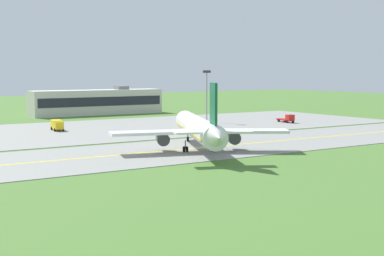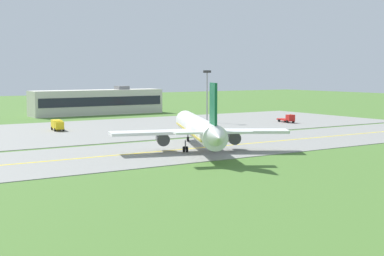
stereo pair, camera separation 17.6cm
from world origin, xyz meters
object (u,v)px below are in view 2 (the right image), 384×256
object	(u,v)px
service_truck_baggage	(288,119)
service_truck_catering	(57,125)
airplane_lead	(198,128)
apron_light_mast	(207,89)
service_truck_fuel	(201,122)

from	to	relation	value
service_truck_baggage	service_truck_catering	world-z (taller)	service_truck_catering
airplane_lead	service_truck_baggage	world-z (taller)	airplane_lead
airplane_lead	service_truck_catering	size ratio (longest dim) A/B	6.00
apron_light_mast	airplane_lead	bearing A→B (deg)	-126.11
service_truck_fuel	apron_light_mast	world-z (taller)	apron_light_mast
service_truck_fuel	apron_light_mast	xyz separation A→B (m)	(8.32, 9.32, 8.14)
airplane_lead	service_truck_fuel	size ratio (longest dim) A/B	5.57
service_truck_baggage	service_truck_catering	bearing A→B (deg)	166.69
airplane_lead	apron_light_mast	size ratio (longest dim) A/B	2.55
airplane_lead	service_truck_baggage	size ratio (longest dim) A/B	5.63
airplane_lead	service_truck_fuel	xyz separation A→B (m)	(26.12, 37.88, -2.95)
service_truck_baggage	service_truck_fuel	xyz separation A→B (m)	(-26.39, 4.44, 0.00)
service_truck_baggage	apron_light_mast	world-z (taller)	apron_light_mast
service_truck_baggage	airplane_lead	bearing A→B (deg)	-147.51
airplane_lead	service_truck_catering	bearing A→B (deg)	100.84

